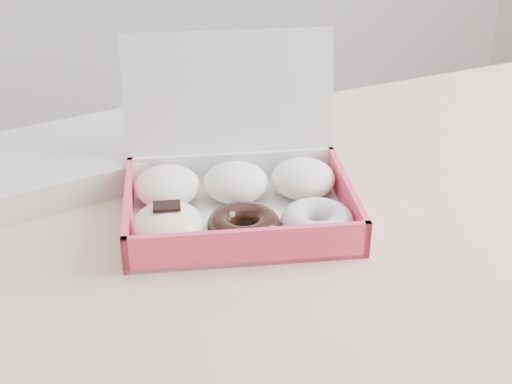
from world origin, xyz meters
name	(u,v)px	position (x,y,z in m)	size (l,w,h in m)	color
table	(392,242)	(0.00, 0.00, 0.67)	(1.20, 0.80, 0.75)	#D1B989
donut_box	(236,192)	(-0.23, 0.05, 0.78)	(0.36, 0.34, 0.22)	silver
newspapers	(63,162)	(-0.42, 0.26, 0.77)	(0.27, 0.22, 0.04)	silver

